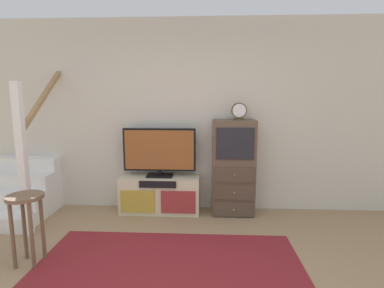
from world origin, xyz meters
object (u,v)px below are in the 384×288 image
(media_console, at_px, (160,195))
(television, at_px, (159,151))
(bar_stool_near, at_px, (26,213))
(side_cabinet, at_px, (233,168))
(desk_clock, at_px, (239,111))

(media_console, bearing_deg, television, 90.00)
(television, xyz_separation_m, bar_stool_near, (-1.07, -1.41, -0.35))
(side_cabinet, bearing_deg, bar_stool_near, -146.32)
(desk_clock, bearing_deg, television, 178.48)
(side_cabinet, relative_size, desk_clock, 5.70)
(television, height_order, side_cabinet, side_cabinet)
(media_console, height_order, side_cabinet, side_cabinet)
(media_console, xyz_separation_m, desk_clock, (1.08, -0.00, 1.18))
(media_console, distance_m, desk_clock, 1.60)
(side_cabinet, xyz_separation_m, bar_stool_near, (-2.10, -1.40, -0.13))
(media_console, distance_m, side_cabinet, 1.10)
(side_cabinet, bearing_deg, media_console, -179.44)
(media_console, bearing_deg, bar_stool_near, -127.69)
(desk_clock, bearing_deg, bar_stool_near, -147.31)
(media_console, height_order, desk_clock, desk_clock)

